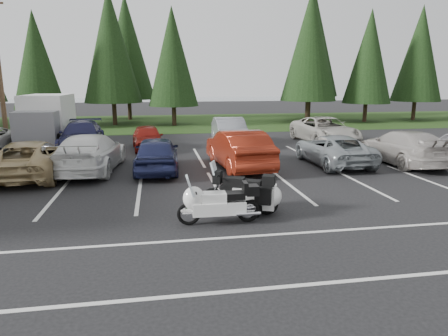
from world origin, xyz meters
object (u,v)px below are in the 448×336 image
Objects in this scene: car_far_1 at (82,136)px; touring_motorcycle at (219,199)px; car_near_2 at (31,159)px; car_far_3 at (230,132)px; car_near_6 at (333,149)px; car_near_7 at (403,147)px; adventure_motorcycle at (239,188)px; car_far_2 at (148,137)px; cargo_trailer at (255,199)px; box_truck at (45,120)px; car_far_4 at (325,130)px; car_near_4 at (157,154)px; car_near_3 at (90,153)px; car_near_5 at (238,149)px.

car_far_1 is 13.99m from touring_motorcycle.
car_far_3 is at bearing -147.49° from car_near_2.
car_near_6 is 0.92× the size of car_far_1.
car_near_7 is 10.44m from adventure_motorcycle.
cargo_trailer is (3.22, -11.48, -0.27)m from car_far_2.
car_far_4 is at bearing -7.63° from box_truck.
adventure_motorcycle reaches higher than car_near_2.
car_near_4 is 0.78× the size of car_far_4.
car_near_2 is at bearing 0.23° from car_near_7.
car_near_2 reaches higher than car_far_2.
car_near_4 is (6.44, -8.37, -0.70)m from box_truck.
car_near_3 is at bearing 122.17° from touring_motorcycle.
car_near_3 reaches higher than car_near_6.
car_near_7 reaches higher than car_near_4.
car_near_6 is 6.36m from car_far_4.
car_far_4 is (12.84, 5.64, -0.01)m from car_near_3.
adventure_motorcycle is at bearing -97.84° from car_far_3.
car_near_5 is 6.04m from adventure_motorcycle.
car_near_2 reaches higher than car_near_6.
car_near_5 reaches higher than car_far_4.
car_near_2 is 9.19m from adventure_motorcycle.
box_truck is 2.29× the size of touring_motorcycle.
car_far_3 reaches higher than cargo_trailer.
car_near_4 is 0.91× the size of car_near_6.
car_near_2 is at bearing -159.68° from car_far_4.
car_near_4 is 3.51m from car_near_5.
car_far_3 reaches higher than car_near_3.
cargo_trailer is (7.67, -5.71, -0.33)m from car_near_2.
car_near_6 is 2.83× the size of cargo_trailer.
car_far_1 is at bearing -100.54° from car_near_2.
car_far_4 reaches higher than car_far_1.
box_truck reaches higher than car_near_3.
adventure_motorcycle is at bearing -58.34° from box_truck.
box_truck is 2.26× the size of adventure_motorcycle.
adventure_motorcycle is (6.34, -12.02, -0.02)m from car_far_1.
car_near_6 is at bearing -29.96° from car_far_1.
car_far_2 is 10.58m from car_far_4.
car_far_4 reaches higher than car_far_2.
car_far_4 reaches higher than car_near_2.
car_near_5 is 6.30m from car_far_3.
car_far_1 is (-1.30, 5.70, -0.02)m from car_near_3.
car_near_3 is 1.03× the size of car_near_7.
car_near_4 is 0.87× the size of car_near_5.
car_far_2 is 12.43m from touring_motorcycle.
car_near_4 is 2.57× the size of cargo_trailer.
touring_motorcycle is (-2.71, -12.97, -0.12)m from car_far_3.
touring_motorcycle is at bearing -61.85° from box_truck.
car_near_4 is at bearing 178.69° from car_near_2.
car_near_7 is at bearing -26.24° from car_far_1.
car_far_3 is at bearing -2.14° from car_far_1.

